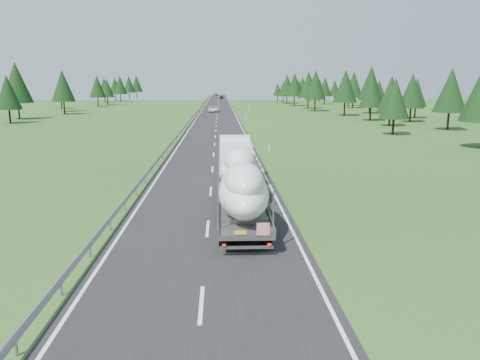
{
  "coord_description": "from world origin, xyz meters",
  "views": [
    {
      "loc": [
        0.73,
        -24.66,
        7.87
      ],
      "look_at": [
        1.94,
        3.61,
        1.98
      ],
      "focal_mm": 35.0,
      "sensor_mm": 36.0,
      "label": 1
    }
  ],
  "objects_px": {
    "distant_car_dark": "(221,97)",
    "distant_van": "(214,109)",
    "distant_car_blue": "(216,94)",
    "boat_truck": "(239,175)",
    "highway_sign": "(249,111)"
  },
  "relations": [
    {
      "from": "boat_truck",
      "to": "distant_van",
      "type": "height_order",
      "value": "boat_truck"
    },
    {
      "from": "distant_van",
      "to": "distant_car_blue",
      "type": "distance_m",
      "value": 171.22
    },
    {
      "from": "highway_sign",
      "to": "distant_van",
      "type": "relative_size",
      "value": 0.44
    },
    {
      "from": "highway_sign",
      "to": "distant_car_dark",
      "type": "height_order",
      "value": "highway_sign"
    },
    {
      "from": "distant_car_blue",
      "to": "distant_car_dark",
      "type": "bearing_deg",
      "value": -91.79
    },
    {
      "from": "boat_truck",
      "to": "distant_van",
      "type": "relative_size",
      "value": 3.28
    },
    {
      "from": "boat_truck",
      "to": "distant_car_dark",
      "type": "bearing_deg",
      "value": 90.09
    },
    {
      "from": "highway_sign",
      "to": "boat_truck",
      "type": "distance_m",
      "value": 75.61
    },
    {
      "from": "distant_car_dark",
      "to": "distant_van",
      "type": "bearing_deg",
      "value": -86.5
    },
    {
      "from": "highway_sign",
      "to": "distant_car_blue",
      "type": "bearing_deg",
      "value": 92.59
    },
    {
      "from": "highway_sign",
      "to": "distant_car_blue",
      "type": "distance_m",
      "value": 196.79
    },
    {
      "from": "boat_truck",
      "to": "distant_car_blue",
      "type": "distance_m",
      "value": 272.05
    },
    {
      "from": "distant_van",
      "to": "distant_car_dark",
      "type": "bearing_deg",
      "value": 89.07
    },
    {
      "from": "boat_truck",
      "to": "distant_car_blue",
      "type": "bearing_deg",
      "value": 90.77
    },
    {
      "from": "distant_car_dark",
      "to": "distant_car_blue",
      "type": "bearing_deg",
      "value": 97.91
    }
  ]
}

